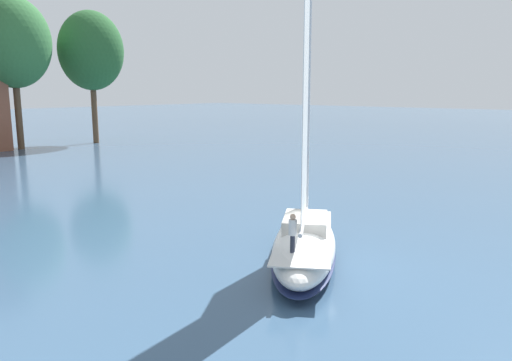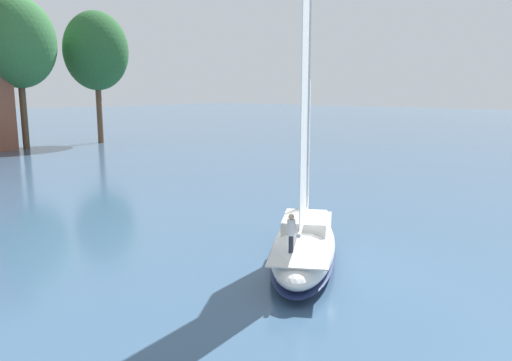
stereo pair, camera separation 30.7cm
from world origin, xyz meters
name	(u,v)px [view 1 (the left image)]	position (x,y,z in m)	size (l,w,h in m)	color
ground_plane	(304,263)	(0.00, 0.00, 0.00)	(400.00, 400.00, 0.00)	#385675
tree_shore_left	(12,43)	(12.79, 56.11, 14.25)	(9.89, 9.89, 20.35)	brown
tree_shore_right	(91,51)	(24.01, 55.35, 13.75)	(9.54, 9.54, 19.64)	brown
sailboat_main	(305,240)	(0.01, 0.01, 1.13)	(10.47, 8.00, 14.41)	white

